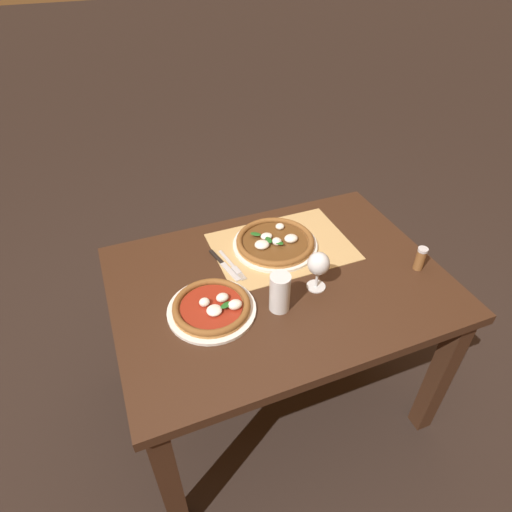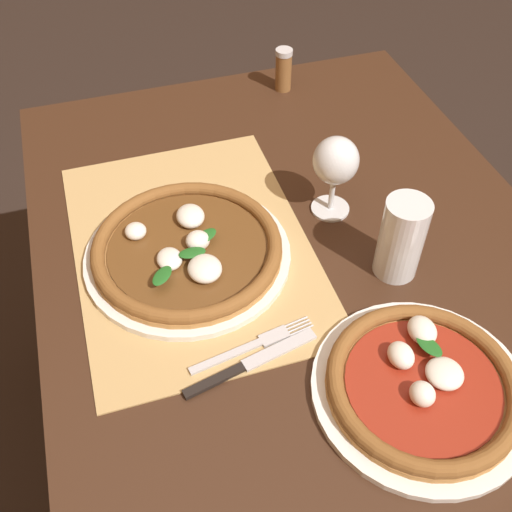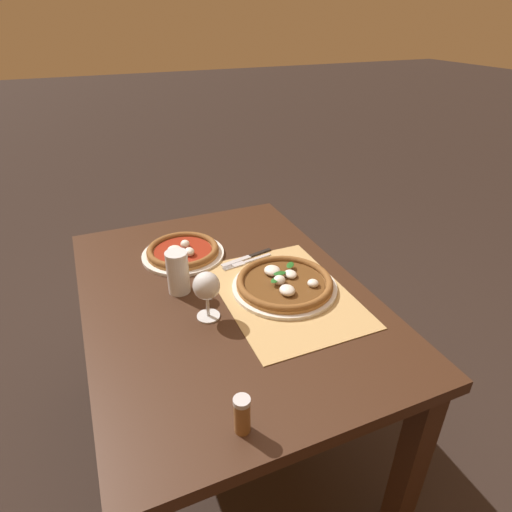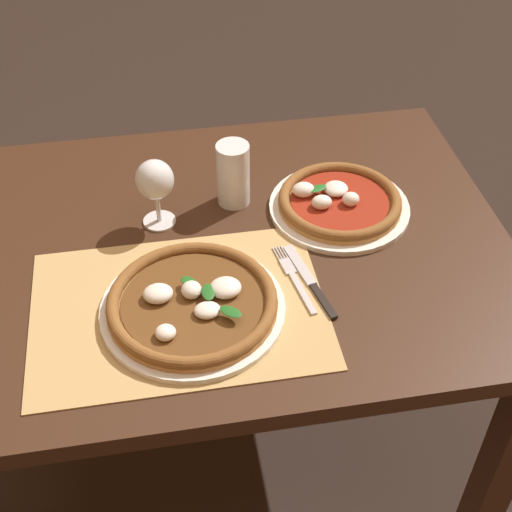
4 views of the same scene
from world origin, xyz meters
TOP-DOWN VIEW (x-y plane):
  - ground_plane at (0.00, 0.00)m, footprint 24.00×24.00m
  - dining_table at (0.00, 0.00)m, footprint 1.23×0.89m
  - paper_placemat at (-0.09, -0.18)m, footprint 0.55×0.39m
  - pizza_near at (-0.06, -0.19)m, footprint 0.35×0.35m
  - pizza_far at (0.28, 0.06)m, footprint 0.31×0.31m
  - wine_glass at (-0.11, 0.09)m, footprint 0.08×0.08m
  - pint_glass at (0.06, 0.13)m, footprint 0.07×0.07m
  - fork at (0.14, -0.14)m, footprint 0.05×0.20m
  - knife at (0.17, -0.15)m, footprint 0.06×0.21m
  - pepper_shaker at (-0.52, 0.14)m, footprint 0.04×0.04m

SIDE VIEW (x-z plane):
  - ground_plane at x=0.00m, z-range 0.00..0.00m
  - dining_table at x=0.00m, z-range 0.26..1.00m
  - paper_placemat at x=-0.09m, z-range 0.74..0.74m
  - fork at x=0.14m, z-range 0.74..0.75m
  - knife at x=0.17m, z-range 0.74..0.75m
  - pizza_far at x=0.28m, z-range 0.73..0.79m
  - pizza_near at x=-0.06m, z-range 0.74..0.79m
  - pepper_shaker at x=-0.52m, z-range 0.74..0.84m
  - pint_glass at x=0.06m, z-range 0.74..0.88m
  - wine_glass at x=-0.11m, z-range 0.77..0.92m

